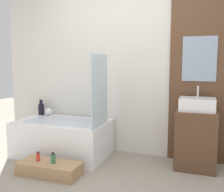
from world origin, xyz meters
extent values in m
cube|color=silver|center=(0.00, 1.58, 1.30)|extent=(4.20, 0.06, 2.60)
cube|color=brown|center=(0.88, 1.53, 1.30)|extent=(0.75, 0.03, 2.60)
cube|color=#8C9EB2|center=(0.88, 1.51, 1.37)|extent=(0.43, 0.01, 0.58)
cube|color=white|center=(-0.93, 1.14, 0.25)|extent=(1.29, 0.79, 0.50)
cube|color=silver|center=(-0.93, 1.14, 0.50)|extent=(1.01, 0.55, 0.01)
cube|color=silver|center=(-0.31, 1.03, 0.96)|extent=(0.01, 0.54, 0.93)
cube|color=#A87F56|center=(-0.74, 0.48, 0.08)|extent=(0.76, 0.32, 0.15)
cube|color=brown|center=(0.88, 1.28, 0.37)|extent=(0.49, 0.45, 0.73)
cube|color=white|center=(0.88, 1.28, 0.81)|extent=(0.43, 0.32, 0.16)
cylinder|color=silver|center=(0.88, 1.37, 0.96)|extent=(0.02, 0.02, 0.14)
cylinder|color=black|center=(-1.48, 1.43, 0.58)|extent=(0.09, 0.09, 0.17)
cylinder|color=black|center=(-1.48, 1.43, 0.70)|extent=(0.05, 0.05, 0.07)
sphere|color=white|center=(-1.34, 1.42, 0.56)|extent=(0.12, 0.12, 0.12)
cylinder|color=red|center=(-0.89, 0.48, 0.20)|extent=(0.04, 0.04, 0.09)
cylinder|color=black|center=(-0.89, 0.48, 0.26)|extent=(0.03, 0.03, 0.02)
cylinder|color=#38704C|center=(-0.68, 0.48, 0.20)|extent=(0.06, 0.06, 0.10)
cylinder|color=black|center=(-0.68, 0.48, 0.27)|extent=(0.03, 0.03, 0.02)
camera|label=1|loc=(0.94, -2.08, 1.32)|focal=42.00mm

